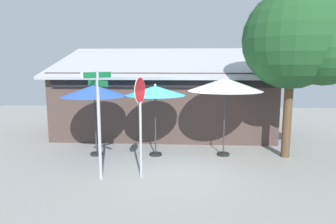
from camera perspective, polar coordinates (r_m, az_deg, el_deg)
name	(u,v)px	position (r m, az deg, el deg)	size (l,w,h in m)	color
ground_plane	(171,169)	(9.78, 0.56, -10.71)	(28.00, 28.00, 0.10)	gray
cafe_building	(165,100)	(14.48, -0.60, 2.26)	(9.93, 5.24, 4.10)	#473833
street_sign_post	(99,114)	(8.61, -12.92, -0.39)	(0.71, 0.76, 3.05)	#A8AAB2
stop_sign	(140,108)	(8.55, -5.25, 0.69)	(0.19, 0.74, 2.91)	#A8AAB2
patio_umbrella_royal_blue_left	(94,91)	(10.94, -13.69, 3.82)	(2.31, 2.31, 2.60)	black
patio_umbrella_teal_center	(155,91)	(10.60, -2.42, 3.90)	(2.13, 2.13, 2.57)	black
patio_umbrella_ivory_right	(225,85)	(10.76, 10.71, 5.03)	(2.61, 2.61, 2.85)	black
shade_tree	(300,42)	(11.18, 23.63, 11.90)	(3.74, 3.31, 5.71)	brown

